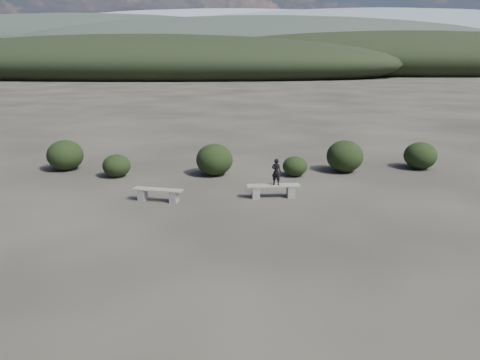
{
  "coord_description": "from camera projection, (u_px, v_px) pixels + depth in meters",
  "views": [
    {
      "loc": [
        0.79,
        -9.82,
        4.7
      ],
      "look_at": [
        0.21,
        3.5,
        1.1
      ],
      "focal_mm": 35.0,
      "sensor_mm": 36.0,
      "label": 1
    }
  ],
  "objects": [
    {
      "name": "shrub_e",
      "position": [
        420.0,
        156.0,
        19.67
      ],
      "size": [
        1.36,
        1.36,
        1.13
      ],
      "primitive_type": "ellipsoid",
      "color": "black",
      "rests_on": "ground"
    },
    {
      "name": "shrub_d",
      "position": [
        345.0,
        156.0,
        19.13
      ],
      "size": [
        1.49,
        1.49,
        1.31
      ],
      "primitive_type": "ellipsoid",
      "color": "black",
      "rests_on": "ground"
    },
    {
      "name": "shrub_b",
      "position": [
        214.0,
        160.0,
        18.63
      ],
      "size": [
        1.47,
        1.47,
        1.26
      ],
      "primitive_type": "ellipsoid",
      "color": "black",
      "rests_on": "ground"
    },
    {
      "name": "bench_right",
      "position": [
        273.0,
        190.0,
        15.76
      ],
      "size": [
        1.82,
        0.59,
        0.45
      ],
      "rotation": [
        0.0,
        0.0,
        0.13
      ],
      "color": "slate",
      "rests_on": "ground"
    },
    {
      "name": "seated_person",
      "position": [
        276.0,
        172.0,
        15.6
      ],
      "size": [
        0.39,
        0.32,
        0.9
      ],
      "primitive_type": "imported",
      "rotation": [
        0.0,
        0.0,
        2.76
      ],
      "color": "black",
      "rests_on": "bench_right"
    },
    {
      "name": "ground",
      "position": [
        224.0,
        266.0,
        10.73
      ],
      "size": [
        1200.0,
        1200.0,
        0.0
      ],
      "primitive_type": "plane",
      "color": "#292520",
      "rests_on": "ground"
    },
    {
      "name": "mountain_ridges",
      "position": [
        250.0,
        45.0,
        335.24
      ],
      "size": [
        500.0,
        400.0,
        56.0
      ],
      "color": "black",
      "rests_on": "ground"
    },
    {
      "name": "bench_left",
      "position": [
        158.0,
        194.0,
        15.38
      ],
      "size": [
        1.7,
        0.65,
        0.42
      ],
      "rotation": [
        0.0,
        0.0,
        -0.19
      ],
      "color": "slate",
      "rests_on": "ground"
    },
    {
      "name": "shrub_a",
      "position": [
        117.0,
        166.0,
        18.41
      ],
      "size": [
        1.09,
        1.09,
        0.89
      ],
      "primitive_type": "ellipsoid",
      "color": "black",
      "rests_on": "ground"
    },
    {
      "name": "shrub_c",
      "position": [
        295.0,
        166.0,
        18.54
      ],
      "size": [
        0.99,
        0.99,
        0.79
      ],
      "primitive_type": "ellipsoid",
      "color": "black",
      "rests_on": "ground"
    },
    {
      "name": "shrub_f",
      "position": [
        65.0,
        155.0,
        19.46
      ],
      "size": [
        1.48,
        1.48,
        1.25
      ],
      "primitive_type": "ellipsoid",
      "color": "black",
      "rests_on": "ground"
    }
  ]
}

